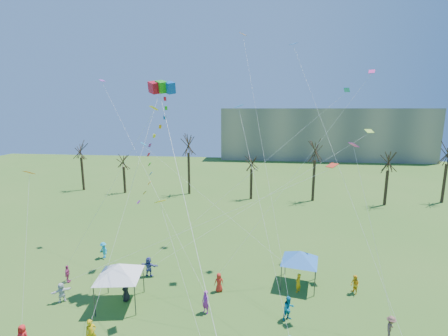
# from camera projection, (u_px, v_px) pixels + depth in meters

# --- Properties ---
(distant_building) EXTENTS (60.00, 14.00, 15.00)m
(distant_building) POSITION_uv_depth(u_px,v_px,m) (323.00, 134.00, 93.88)
(distant_building) COLOR gray
(distant_building) RESTS_ON ground
(bare_tree_row) EXTENTS (67.20, 8.47, 11.48)m
(bare_tree_row) POSITION_uv_depth(u_px,v_px,m) (254.00, 156.00, 51.96)
(bare_tree_row) COLOR black
(bare_tree_row) RESTS_ON ground
(big_box_kite) EXTENTS (4.82, 7.99, 20.66)m
(big_box_kite) POSITION_uv_depth(u_px,v_px,m) (157.00, 153.00, 24.05)
(big_box_kite) COLOR red
(big_box_kite) RESTS_ON ground
(canopy_tent_white) EXTENTS (4.42, 4.42, 3.36)m
(canopy_tent_white) POSITION_uv_depth(u_px,v_px,m) (119.00, 270.00, 23.61)
(canopy_tent_white) COLOR #3F3F44
(canopy_tent_white) RESTS_ON ground
(canopy_tent_blue) EXTENTS (4.04, 4.04, 3.09)m
(canopy_tent_blue) POSITION_uv_depth(u_px,v_px,m) (300.00, 256.00, 26.28)
(canopy_tent_blue) COLOR #3F3F44
(canopy_tent_blue) RESTS_ON ground
(festival_crowd) EXTENTS (25.92, 13.62, 1.81)m
(festival_crowd) POSITION_uv_depth(u_px,v_px,m) (197.00, 300.00, 23.15)
(festival_crowd) COLOR red
(festival_crowd) RESTS_ON ground
(small_kites_aloft) EXTENTS (27.40, 19.19, 30.17)m
(small_kites_aloft) POSITION_uv_depth(u_px,v_px,m) (235.00, 127.00, 26.49)
(small_kites_aloft) COLOR orange
(small_kites_aloft) RESTS_ON ground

